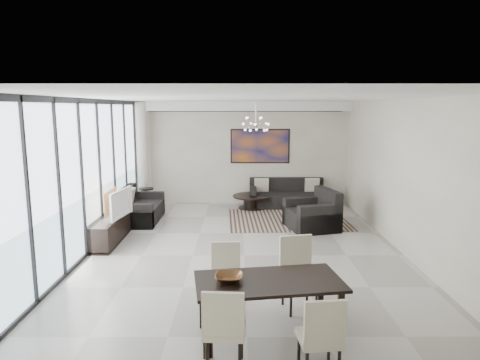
{
  "coord_description": "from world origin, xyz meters",
  "views": [
    {
      "loc": [
        -0.1,
        -7.64,
        2.73
      ],
      "look_at": [
        -0.08,
        1.08,
        1.25
      ],
      "focal_mm": 32.0,
      "sensor_mm": 36.0,
      "label": 1
    }
  ],
  "objects_px": {
    "coffee_table": "(252,201)",
    "tv_console": "(109,230)",
    "television": "(117,203)",
    "dining_table": "(269,287)",
    "sofa_main": "(287,197)"
  },
  "relations": [
    {
      "from": "coffee_table",
      "to": "tv_console",
      "type": "relative_size",
      "value": 0.63
    },
    {
      "from": "television",
      "to": "dining_table",
      "type": "distance_m",
      "value": 4.71
    },
    {
      "from": "dining_table",
      "to": "sofa_main",
      "type": "bearing_deg",
      "value": 81.8
    },
    {
      "from": "tv_console",
      "to": "television",
      "type": "distance_m",
      "value": 0.57
    },
    {
      "from": "coffee_table",
      "to": "television",
      "type": "bearing_deg",
      "value": -134.36
    },
    {
      "from": "tv_console",
      "to": "dining_table",
      "type": "relative_size",
      "value": 0.9
    },
    {
      "from": "coffee_table",
      "to": "tv_console",
      "type": "height_order",
      "value": "tv_console"
    },
    {
      "from": "sofa_main",
      "to": "tv_console",
      "type": "height_order",
      "value": "sofa_main"
    },
    {
      "from": "sofa_main",
      "to": "dining_table",
      "type": "xyz_separation_m",
      "value": [
        -1.0,
        -6.93,
        0.38
      ]
    },
    {
      "from": "sofa_main",
      "to": "television",
      "type": "xyz_separation_m",
      "value": [
        -3.85,
        -3.18,
        0.54
      ]
    },
    {
      "from": "coffee_table",
      "to": "tv_console",
      "type": "bearing_deg",
      "value": -135.22
    },
    {
      "from": "sofa_main",
      "to": "tv_console",
      "type": "distance_m",
      "value": 5.17
    },
    {
      "from": "coffee_table",
      "to": "tv_console",
      "type": "xyz_separation_m",
      "value": [
        -3.01,
        -2.99,
        0.05
      ]
    },
    {
      "from": "sofa_main",
      "to": "tv_console",
      "type": "relative_size",
      "value": 1.27
    },
    {
      "from": "sofa_main",
      "to": "dining_table",
      "type": "bearing_deg",
      "value": -98.2
    }
  ]
}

